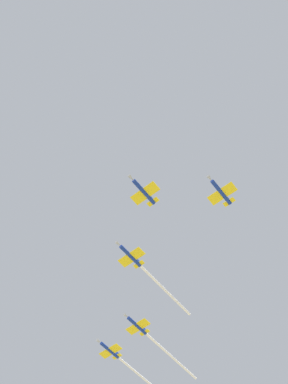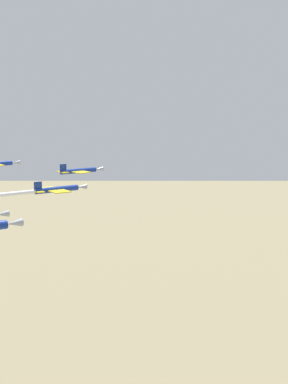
% 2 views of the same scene
% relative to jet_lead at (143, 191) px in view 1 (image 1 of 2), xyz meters
% --- Properties ---
extents(jet_lead, '(11.16, 10.98, 2.75)m').
position_rel_jet_lead_xyz_m(jet_lead, '(0.00, 0.00, 0.00)').
color(jet_lead, navy).
extents(jet_port_inner, '(11.16, 10.98, 2.75)m').
position_rel_jet_lead_xyz_m(jet_port_inner, '(24.77, -2.26, 1.19)').
color(jet_port_inner, navy).
extents(jet_starboard_inner, '(31.07, 30.35, 2.75)m').
position_rel_jet_lead_xyz_m(jet_starboard_inner, '(4.74, 31.05, -1.20)').
color(jet_starboard_inner, navy).
extents(jet_starboard_outer, '(33.84, 33.06, 2.75)m').
position_rel_jet_lead_xyz_m(jet_starboard_outer, '(11.79, 64.36, -1.39)').
color(jet_starboard_outer, navy).
extents(jet_port_trail, '(29.38, 28.70, 2.75)m').
position_rel_jet_lead_xyz_m(jet_port_trail, '(0.85, 80.12, 1.04)').
color(jet_port_trail, navy).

